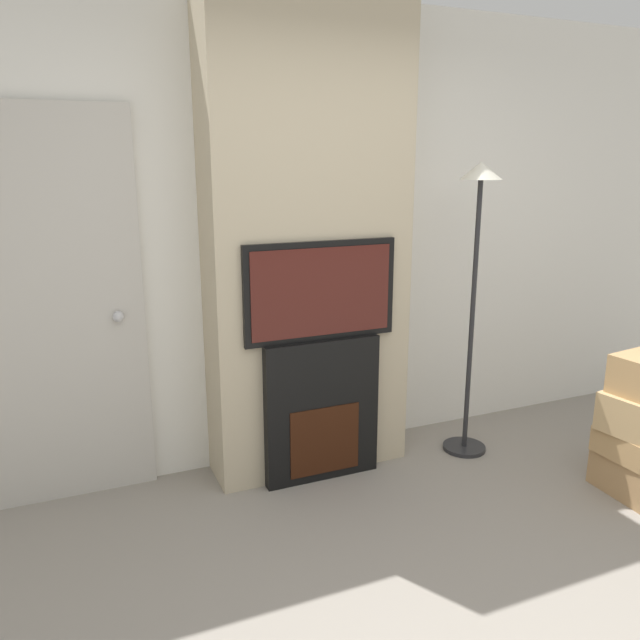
{
  "coord_description": "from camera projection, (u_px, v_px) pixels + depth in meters",
  "views": [
    {
      "loc": [
        -1.32,
        -1.44,
        1.81
      ],
      "look_at": [
        0.0,
        1.64,
        0.95
      ],
      "focal_mm": 35.0,
      "sensor_mm": 36.0,
      "label": 1
    }
  ],
  "objects": [
    {
      "name": "wall_back",
      "position": [
        294.0,
        240.0,
        3.71
      ],
      "size": [
        6.0,
        0.06,
        2.7
      ],
      "color": "silver",
      "rests_on": "ground_plane"
    },
    {
      "name": "chimney_breast",
      "position": [
        307.0,
        244.0,
        3.52
      ],
      "size": [
        1.16,
        0.36,
        2.7
      ],
      "color": "#BCAD8E",
      "rests_on": "ground_plane"
    },
    {
      "name": "fireplace",
      "position": [
        320.0,
        409.0,
        3.59
      ],
      "size": [
        0.68,
        0.15,
        0.84
      ],
      "color": "black",
      "rests_on": "ground_plane"
    },
    {
      "name": "television",
      "position": [
        320.0,
        291.0,
        3.42
      ],
      "size": [
        0.89,
        0.07,
        0.55
      ],
      "color": "black",
      "rests_on": "fireplace"
    },
    {
      "name": "floor_lamp",
      "position": [
        476.0,
        254.0,
        3.71
      ],
      "size": [
        0.27,
        0.27,
        1.8
      ],
      "color": "#262628",
      "rests_on": "ground_plane"
    },
    {
      "name": "entry_door",
      "position": [
        50.0,
        313.0,
        3.21
      ],
      "size": [
        0.95,
        0.09,
        2.09
      ],
      "color": "#BCB7AD",
      "rests_on": "ground_plane"
    }
  ]
}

